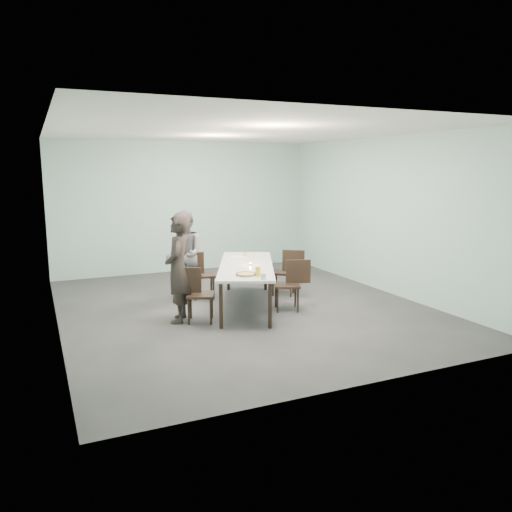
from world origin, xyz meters
name	(u,v)px	position (x,y,z in m)	size (l,w,h in m)	color
ground	(242,307)	(0.00, 0.00, 0.00)	(7.00, 7.00, 0.00)	#333335
room_shell	(242,190)	(0.00, 0.00, 2.03)	(6.02, 7.02, 3.01)	#A1CBC4
table	(246,268)	(0.08, 0.01, 0.69)	(1.87, 2.74, 0.75)	white
chair_near_left	(195,291)	(-0.99, -0.47, 0.50)	(0.65, 0.55, 0.87)	black
chair_far_left	(199,272)	(-0.50, 0.90, 0.50)	(0.64, 0.50, 0.87)	black
chair_near_right	(292,281)	(0.70, -0.50, 0.50)	(0.65, 0.54, 0.87)	black
chair_far_right	(288,269)	(1.12, 0.45, 0.50)	(0.63, 0.59, 0.87)	black
diner_near	(178,269)	(-1.22, -0.34, 0.85)	(0.62, 0.41, 1.69)	black
diner_far	(184,255)	(-0.75, 0.99, 0.82)	(0.80, 0.62, 1.64)	slate
pizza	(246,274)	(-0.28, -0.83, 0.77)	(0.34, 0.34, 0.04)	white
side_plate	(250,272)	(-0.11, -0.59, 0.76)	(0.18, 0.18, 0.01)	white
beer_glass	(258,272)	(-0.13, -0.95, 0.82)	(0.08, 0.08, 0.15)	gold
water_tumbler	(263,277)	(-0.15, -1.19, 0.80)	(0.08, 0.08, 0.09)	silver
tealight	(250,264)	(0.12, -0.07, 0.77)	(0.06, 0.06, 0.05)	silver
amber_tumbler	(245,254)	(0.37, 0.76, 0.79)	(0.07, 0.07, 0.08)	gold
menu	(239,257)	(0.24, 0.75, 0.75)	(0.30, 0.22, 0.01)	silver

